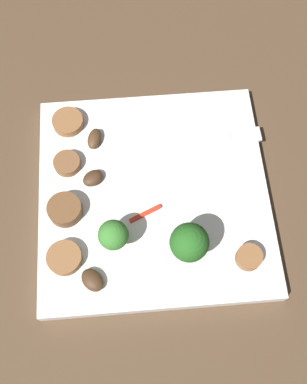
% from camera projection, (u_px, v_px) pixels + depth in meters
% --- Properties ---
extents(ground_plane, '(1.40, 1.40, 0.00)m').
position_uv_depth(ground_plane, '(154.00, 198.00, 0.50)').
color(ground_plane, '#4C3826').
extents(plate, '(0.25, 0.25, 0.02)m').
position_uv_depth(plate, '(154.00, 195.00, 0.49)').
color(plate, white).
rests_on(plate, ground_plane).
extents(fork, '(0.18, 0.02, 0.00)m').
position_uv_depth(fork, '(195.00, 140.00, 0.51)').
color(fork, silver).
rests_on(fork, plate).
extents(broccoli_floret_0, '(0.04, 0.04, 0.06)m').
position_uv_depth(broccoli_floret_0, '(189.00, 243.00, 0.42)').
color(broccoli_floret_0, '#296420').
rests_on(broccoli_floret_0, plate).
extents(broccoli_floret_1, '(0.03, 0.03, 0.05)m').
position_uv_depth(broccoli_floret_1, '(113.00, 235.00, 0.44)').
color(broccoli_floret_1, '#408630').
rests_on(broccoli_floret_1, plate).
extents(sausage_slice_0, '(0.03, 0.03, 0.01)m').
position_uv_depth(sausage_slice_0, '(249.00, 257.00, 0.45)').
color(sausage_slice_0, brown).
rests_on(sausage_slice_0, plate).
extents(sausage_slice_1, '(0.05, 0.05, 0.02)m').
position_uv_depth(sausage_slice_1, '(65.00, 210.00, 0.47)').
color(sausage_slice_1, brown).
rests_on(sausage_slice_1, plate).
extents(sausage_slice_2, '(0.05, 0.05, 0.01)m').
position_uv_depth(sausage_slice_2, '(68.00, 122.00, 0.51)').
color(sausage_slice_2, brown).
rests_on(sausage_slice_2, plate).
extents(sausage_slice_3, '(0.04, 0.04, 0.01)m').
position_uv_depth(sausage_slice_3, '(67.00, 163.00, 0.49)').
color(sausage_slice_3, brown).
rests_on(sausage_slice_3, plate).
extents(sausage_slice_4, '(0.04, 0.04, 0.01)m').
position_uv_depth(sausage_slice_4, '(65.00, 258.00, 0.45)').
color(sausage_slice_4, brown).
rests_on(sausage_slice_4, plate).
extents(mushroom_0, '(0.03, 0.03, 0.01)m').
position_uv_depth(mushroom_0, '(93.00, 178.00, 0.49)').
color(mushroom_0, '#422B19').
rests_on(mushroom_0, plate).
extents(mushroom_1, '(0.03, 0.03, 0.01)m').
position_uv_depth(mushroom_1, '(93.00, 280.00, 0.44)').
color(mushroom_1, '#422B19').
rests_on(mushroom_1, plate).
extents(mushroom_2, '(0.02, 0.03, 0.01)m').
position_uv_depth(mushroom_2, '(94.00, 139.00, 0.50)').
color(mushroom_2, '#4C331E').
rests_on(mushroom_2, plate).
extents(pepper_strip_0, '(0.04, 0.02, 0.00)m').
position_uv_depth(pepper_strip_0, '(145.00, 214.00, 0.47)').
color(pepper_strip_0, red).
rests_on(pepper_strip_0, plate).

